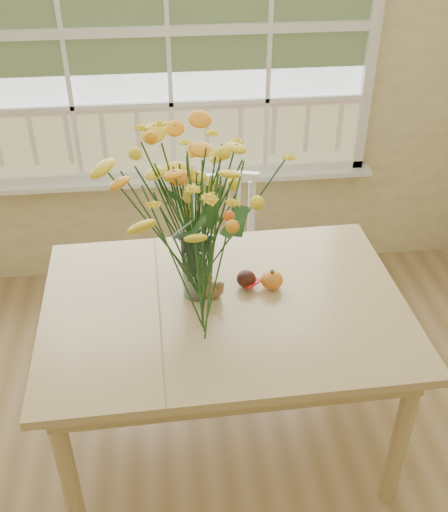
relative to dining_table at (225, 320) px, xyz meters
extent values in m
cube|color=#C9B580|center=(-0.15, 1.41, 0.64)|extent=(4.00, 0.02, 2.70)
cube|color=silver|center=(-0.15, 1.40, 0.84)|extent=(2.20, 0.00, 1.60)
cube|color=white|center=(-0.15, 1.34, -0.02)|extent=(2.42, 0.12, 0.03)
cube|color=tan|center=(0.00, 0.00, 0.07)|extent=(1.51, 1.09, 0.04)
cube|color=tan|center=(0.00, 0.00, 0.00)|extent=(1.39, 0.97, 0.10)
cylinder|color=tan|center=(-0.65, -0.46, -0.33)|extent=(0.07, 0.07, 0.76)
cylinder|color=tan|center=(-0.66, 0.43, -0.33)|extent=(0.07, 0.07, 0.76)
cylinder|color=tan|center=(0.66, -0.43, -0.33)|extent=(0.07, 0.07, 0.76)
cylinder|color=tan|center=(0.65, 0.46, -0.33)|extent=(0.07, 0.07, 0.76)
cube|color=white|center=(0.07, 0.70, -0.27)|extent=(0.45, 0.43, 0.05)
cube|color=white|center=(0.06, 0.87, -0.02)|extent=(0.43, 0.06, 0.49)
cylinder|color=white|center=(-0.09, 0.53, -0.50)|extent=(0.04, 0.04, 0.42)
cylinder|color=white|center=(-0.11, 0.85, -0.50)|extent=(0.04, 0.04, 0.42)
cylinder|color=white|center=(0.24, 0.55, -0.50)|extent=(0.04, 0.04, 0.42)
cylinder|color=white|center=(0.23, 0.87, -0.50)|extent=(0.04, 0.04, 0.42)
cylinder|color=white|center=(-0.10, 0.08, 0.23)|extent=(0.12, 0.12, 0.28)
ellipsoid|color=#C46517|center=(0.21, 0.08, 0.13)|extent=(0.10, 0.10, 0.07)
cylinder|color=#CCB78C|center=(-0.05, 0.03, 0.10)|extent=(0.07, 0.07, 0.01)
ellipsoid|color=brown|center=(-0.05, 0.03, 0.14)|extent=(0.09, 0.07, 0.08)
ellipsoid|color=#38160F|center=(0.10, 0.10, 0.13)|extent=(0.08, 0.08, 0.07)
camera|label=1|loc=(-0.22, -1.91, 1.64)|focal=42.00mm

